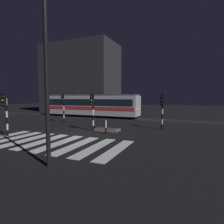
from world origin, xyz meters
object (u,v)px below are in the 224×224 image
(traffic_light_median_centre, at_px, (93,106))
(traffic_light_corner_far_left, at_px, (63,104))
(traffic_light_corner_near_left, at_px, (5,107))
(street_lamp_near_kerb, at_px, (41,56))
(tram, at_px, (91,105))
(bollard_island_edge, at_px, (106,127))
(traffic_light_corner_far_right, at_px, (162,106))

(traffic_light_median_centre, xyz_separation_m, traffic_light_corner_far_left, (-5.81, 3.50, 0.04))
(traffic_light_corner_near_left, height_order, street_lamp_near_kerb, street_lamp_near_kerb)
(traffic_light_median_centre, height_order, tram, tram)
(street_lamp_near_kerb, distance_m, tram, 20.29)
(traffic_light_corner_far_left, height_order, street_lamp_near_kerb, street_lamp_near_kerb)
(street_lamp_near_kerb, distance_m, bollard_island_edge, 8.45)
(traffic_light_corner_near_left, xyz_separation_m, street_lamp_near_kerb, (7.10, -3.67, 2.32))
(street_lamp_near_kerb, bearing_deg, traffic_light_corner_far_left, 125.29)
(traffic_light_corner_near_left, xyz_separation_m, traffic_light_corner_far_right, (9.91, 7.61, -0.04))
(tram, bearing_deg, traffic_light_corner_far_left, -87.69)
(traffic_light_median_centre, xyz_separation_m, tram, (-6.08, 10.15, -0.36))
(traffic_light_median_centre, relative_size, bollard_island_edge, 2.88)
(traffic_light_corner_far_left, distance_m, traffic_light_corner_far_right, 11.02)
(traffic_light_corner_far_left, bearing_deg, traffic_light_median_centre, -31.05)
(traffic_light_corner_far_right, bearing_deg, traffic_light_median_centre, -148.40)
(traffic_light_corner_far_right, bearing_deg, traffic_light_corner_far_left, 178.43)
(street_lamp_near_kerb, bearing_deg, traffic_light_corner_near_left, 152.66)
(traffic_light_corner_near_left, bearing_deg, traffic_light_median_centre, 43.11)
(bollard_island_edge, bearing_deg, traffic_light_corner_far_right, 46.34)
(traffic_light_corner_near_left, xyz_separation_m, traffic_light_corner_far_left, (-1.10, 7.91, 0.01))
(traffic_light_corner_near_left, height_order, traffic_light_corner_far_left, traffic_light_corner_far_left)
(traffic_light_corner_far_left, bearing_deg, traffic_light_corner_far_right, -1.57)
(bollard_island_edge, bearing_deg, traffic_light_corner_near_left, -148.86)
(traffic_light_corner_far_left, bearing_deg, tram, 92.31)
(traffic_light_corner_far_left, xyz_separation_m, bollard_island_edge, (7.35, -4.13, -1.59))
(traffic_light_median_centre, bearing_deg, traffic_light_corner_near_left, -136.89)
(traffic_light_corner_far_left, bearing_deg, bollard_island_edge, -29.35)
(traffic_light_corner_far_left, xyz_separation_m, tram, (-0.27, 6.65, -0.40))
(traffic_light_corner_far_right, distance_m, bollard_island_edge, 5.52)
(traffic_light_corner_near_left, relative_size, traffic_light_corner_far_right, 1.02)
(traffic_light_median_centre, height_order, traffic_light_corner_far_right, traffic_light_median_centre)
(street_lamp_near_kerb, height_order, bollard_island_edge, street_lamp_near_kerb)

